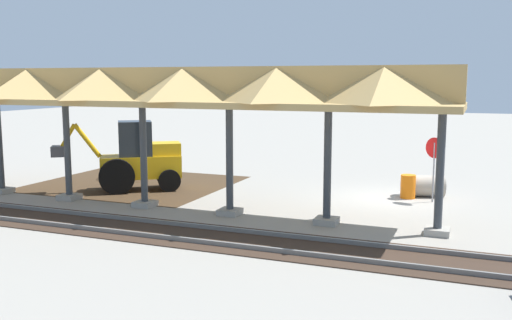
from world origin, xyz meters
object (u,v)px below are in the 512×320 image
concrete_pipe (423,186)px  traffic_barrel (408,187)px  stop_sign (434,156)px  backhoe (137,159)px

concrete_pipe → traffic_barrel: size_ratio=1.94×
traffic_barrel → concrete_pipe: bearing=-131.0°
stop_sign → traffic_barrel: (0.93, -0.35, -1.28)m
stop_sign → traffic_barrel: bearing=-20.7°
concrete_pipe → stop_sign: bearing=115.7°
stop_sign → traffic_barrel: 1.62m
backhoe → traffic_barrel: bearing=-167.2°
stop_sign → traffic_barrel: size_ratio=2.66×
stop_sign → traffic_barrel: stop_sign is taller
backhoe → concrete_pipe: (-10.96, -2.95, -0.86)m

